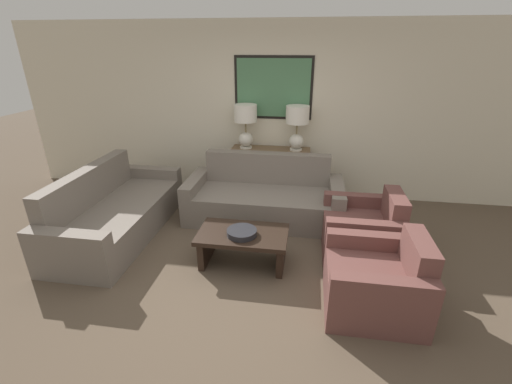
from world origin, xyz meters
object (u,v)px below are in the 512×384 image
object	(u,v)px
console_table	(270,174)
table_lamp_left	(246,121)
couch_by_side	(116,213)
armchair_near_back_wall	(363,230)
table_lamp_right	(297,123)
couch_by_back_wall	(264,199)
coffee_table	(243,241)
armchair_near_camera	(377,282)
decorative_bowl	(242,232)

from	to	relation	value
console_table	table_lamp_left	distance (m)	0.92
couch_by_side	armchair_near_back_wall	bearing A→B (deg)	0.97
table_lamp_right	couch_by_back_wall	world-z (taller)	table_lamp_right
coffee_table	armchair_near_camera	xyz separation A→B (m)	(1.36, -0.49, -0.01)
table_lamp_right	decorative_bowl	xyz separation A→B (m)	(-0.47, -1.93, -0.81)
coffee_table	armchair_near_back_wall	bearing A→B (deg)	19.66
table_lamp_right	armchair_near_back_wall	xyz separation A→B (m)	(0.89, -1.39, -0.97)
couch_by_side	couch_by_back_wall	bearing A→B (deg)	21.80
armchair_near_back_wall	console_table	bearing A→B (deg)	132.64
couch_by_side	console_table	bearing A→B (deg)	37.79
table_lamp_left	decorative_bowl	xyz separation A→B (m)	(0.30, -1.93, -0.81)
coffee_table	armchair_near_camera	world-z (taller)	armchair_near_camera
decorative_bowl	armchair_near_camera	world-z (taller)	armchair_near_camera
decorative_bowl	couch_by_back_wall	bearing A→B (deg)	85.99
table_lamp_left	armchair_near_back_wall	distance (m)	2.37
decorative_bowl	armchair_near_camera	size ratio (longest dim) A/B	0.38
console_table	armchair_near_camera	bearing A→B (deg)	-61.59
coffee_table	table_lamp_left	bearing A→B (deg)	99.17
couch_by_back_wall	coffee_table	world-z (taller)	couch_by_back_wall
armchair_near_camera	couch_by_side	bearing A→B (deg)	163.62
couch_by_back_wall	table_lamp_right	bearing A→B (deg)	60.88
couch_by_back_wall	coffee_table	bearing A→B (deg)	-94.18
armchair_near_camera	decorative_bowl	bearing A→B (deg)	162.35
coffee_table	decorative_bowl	xyz separation A→B (m)	(-0.00, -0.05, 0.15)
table_lamp_left	couch_by_side	xyz separation A→B (m)	(-1.47, -1.44, -0.95)
table_lamp_left	decorative_bowl	bearing A→B (deg)	-81.09
table_lamp_left	coffee_table	world-z (taller)	table_lamp_left
console_table	table_lamp_right	xyz separation A→B (m)	(0.39, 0.00, 0.83)
couch_by_side	armchair_near_camera	bearing A→B (deg)	-16.38
table_lamp_right	couch_by_side	bearing A→B (deg)	-147.33
table_lamp_left	table_lamp_right	distance (m)	0.78
couch_by_side	armchair_near_back_wall	xyz separation A→B (m)	(3.13, 0.05, -0.01)
armchair_near_back_wall	decorative_bowl	bearing A→B (deg)	-158.38
console_table	couch_by_back_wall	xyz separation A→B (m)	(0.00, -0.70, -0.12)
table_lamp_right	armchair_near_back_wall	distance (m)	1.91
table_lamp_left	table_lamp_right	size ratio (longest dim) A/B	1.00
console_table	couch_by_back_wall	size ratio (longest dim) A/B	0.56
couch_by_side	coffee_table	world-z (taller)	couch_by_side
couch_by_back_wall	armchair_near_camera	size ratio (longest dim) A/B	2.49
table_lamp_right	coffee_table	bearing A→B (deg)	-104.20
couch_by_side	coffee_table	xyz separation A→B (m)	(1.77, -0.43, 0.00)
table_lamp_left	coffee_table	xyz separation A→B (m)	(0.30, -1.87, -0.95)
console_table	couch_by_side	distance (m)	2.35
console_table	couch_by_back_wall	distance (m)	0.71
table_lamp_right	armchair_near_back_wall	world-z (taller)	table_lamp_right
console_table	table_lamp_right	size ratio (longest dim) A/B	1.82
table_lamp_left	armchair_near_back_wall	size ratio (longest dim) A/B	0.77
couch_by_back_wall	decorative_bowl	xyz separation A→B (m)	(-0.09, -1.23, 0.15)
couch_by_back_wall	couch_by_side	distance (m)	2.00
table_lamp_left	decorative_bowl	size ratio (longest dim) A/B	2.04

